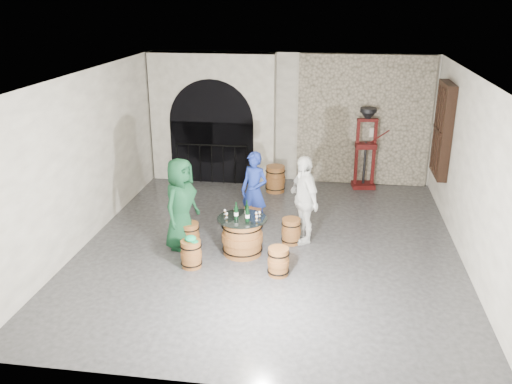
# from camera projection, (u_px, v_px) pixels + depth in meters

# --- Properties ---
(ground) EXTENTS (8.00, 8.00, 0.00)m
(ground) POSITION_uv_depth(u_px,v_px,m) (270.00, 245.00, 10.34)
(ground) COLOR #2A2A2C
(ground) RESTS_ON ground
(wall_back) EXTENTS (8.00, 0.00, 8.00)m
(wall_back) POSITION_uv_depth(u_px,v_px,m) (290.00, 118.00, 13.50)
(wall_back) COLOR silver
(wall_back) RESTS_ON ground
(wall_front) EXTENTS (8.00, 0.00, 8.00)m
(wall_front) POSITION_uv_depth(u_px,v_px,m) (228.00, 270.00, 6.07)
(wall_front) COLOR silver
(wall_front) RESTS_ON ground
(wall_left) EXTENTS (0.00, 8.00, 8.00)m
(wall_left) POSITION_uv_depth(u_px,v_px,m) (88.00, 157.00, 10.27)
(wall_left) COLOR silver
(wall_left) RESTS_ON ground
(wall_right) EXTENTS (0.00, 8.00, 8.00)m
(wall_right) POSITION_uv_depth(u_px,v_px,m) (473.00, 174.00, 9.31)
(wall_right) COLOR silver
(wall_right) RESTS_ON ground
(ceiling) EXTENTS (8.00, 8.00, 0.00)m
(ceiling) POSITION_uv_depth(u_px,v_px,m) (272.00, 76.00, 9.24)
(ceiling) COLOR beige
(ceiling) RESTS_ON wall_back
(stone_facing_panel) EXTENTS (3.20, 0.12, 3.18)m
(stone_facing_panel) POSITION_uv_depth(u_px,v_px,m) (363.00, 121.00, 13.20)
(stone_facing_panel) COLOR #AFA28C
(stone_facing_panel) RESTS_ON ground
(arched_opening) EXTENTS (3.10, 0.60, 3.19)m
(arched_opening) POSITION_uv_depth(u_px,v_px,m) (213.00, 119.00, 13.52)
(arched_opening) COLOR silver
(arched_opening) RESTS_ON ground
(shuttered_window) EXTENTS (0.23, 1.10, 2.00)m
(shuttered_window) POSITION_uv_depth(u_px,v_px,m) (442.00, 130.00, 11.48)
(shuttered_window) COLOR black
(shuttered_window) RESTS_ON wall_right
(barrel_table) EXTENTS (0.91, 0.91, 0.71)m
(barrel_table) POSITION_uv_depth(u_px,v_px,m) (242.00, 236.00, 9.90)
(barrel_table) COLOR brown
(barrel_table) RESTS_ON ground
(barrel_stool_left) EXTENTS (0.38, 0.38, 0.50)m
(barrel_stool_left) POSITION_uv_depth(u_px,v_px,m) (190.00, 236.00, 10.16)
(barrel_stool_left) COLOR brown
(barrel_stool_left) RESTS_ON ground
(barrel_stool_far) EXTENTS (0.38, 0.38, 0.50)m
(barrel_stool_far) POSITION_uv_depth(u_px,v_px,m) (253.00, 220.00, 10.88)
(barrel_stool_far) COLOR brown
(barrel_stool_far) RESTS_ON ground
(barrel_stool_right) EXTENTS (0.38, 0.38, 0.50)m
(barrel_stool_right) POSITION_uv_depth(u_px,v_px,m) (291.00, 231.00, 10.35)
(barrel_stool_right) COLOR brown
(barrel_stool_right) RESTS_ON ground
(barrel_stool_near_right) EXTENTS (0.38, 0.38, 0.50)m
(barrel_stool_near_right) POSITION_uv_depth(u_px,v_px,m) (278.00, 262.00, 9.17)
(barrel_stool_near_right) COLOR brown
(barrel_stool_near_right) RESTS_ON ground
(barrel_stool_near_left) EXTENTS (0.38, 0.38, 0.50)m
(barrel_stool_near_left) POSITION_uv_depth(u_px,v_px,m) (191.00, 254.00, 9.44)
(barrel_stool_near_left) COLOR brown
(barrel_stool_near_left) RESTS_ON ground
(green_cap) EXTENTS (0.24, 0.20, 0.11)m
(green_cap) POSITION_uv_depth(u_px,v_px,m) (191.00, 239.00, 9.34)
(green_cap) COLOR #0D8F57
(green_cap) RESTS_ON barrel_stool_near_left
(person_green) EXTENTS (0.80, 0.99, 1.75)m
(person_green) POSITION_uv_depth(u_px,v_px,m) (181.00, 204.00, 9.97)
(person_green) COLOR #103C21
(person_green) RESTS_ON ground
(person_blue) EXTENTS (0.69, 0.59, 1.60)m
(person_blue) POSITION_uv_depth(u_px,v_px,m) (254.00, 191.00, 10.85)
(person_blue) COLOR navy
(person_blue) RESTS_ON ground
(person_white) EXTENTS (0.86, 1.08, 1.71)m
(person_white) POSITION_uv_depth(u_px,v_px,m) (304.00, 199.00, 10.24)
(person_white) COLOR white
(person_white) RESTS_ON ground
(wine_bottle_left) EXTENTS (0.08, 0.08, 0.32)m
(wine_bottle_left) POSITION_uv_depth(u_px,v_px,m) (236.00, 212.00, 9.69)
(wine_bottle_left) COLOR black
(wine_bottle_left) RESTS_ON barrel_table
(wine_bottle_center) EXTENTS (0.08, 0.08, 0.32)m
(wine_bottle_center) POSITION_uv_depth(u_px,v_px,m) (247.00, 214.00, 9.59)
(wine_bottle_center) COLOR black
(wine_bottle_center) RESTS_ON barrel_table
(wine_bottle_right) EXTENTS (0.08, 0.08, 0.32)m
(wine_bottle_right) POSITION_uv_depth(u_px,v_px,m) (247.00, 210.00, 9.77)
(wine_bottle_right) COLOR black
(wine_bottle_right) RESTS_ON barrel_table
(tasting_glass_a) EXTENTS (0.05, 0.05, 0.10)m
(tasting_glass_a) POSITION_uv_depth(u_px,v_px,m) (227.00, 215.00, 9.78)
(tasting_glass_a) COLOR #AF6022
(tasting_glass_a) RESTS_ON barrel_table
(tasting_glass_b) EXTENTS (0.05, 0.05, 0.10)m
(tasting_glass_b) POSITION_uv_depth(u_px,v_px,m) (256.00, 214.00, 9.81)
(tasting_glass_b) COLOR #AF6022
(tasting_glass_b) RESTS_ON barrel_table
(tasting_glass_c) EXTENTS (0.05, 0.05, 0.10)m
(tasting_glass_c) POSITION_uv_depth(u_px,v_px,m) (235.00, 211.00, 9.97)
(tasting_glass_c) COLOR #AF6022
(tasting_glass_c) RESTS_ON barrel_table
(tasting_glass_d) EXTENTS (0.05, 0.05, 0.10)m
(tasting_glass_d) POSITION_uv_depth(u_px,v_px,m) (260.00, 214.00, 9.84)
(tasting_glass_d) COLOR #AF6022
(tasting_glass_d) RESTS_ON barrel_table
(tasting_glass_e) EXTENTS (0.05, 0.05, 0.10)m
(tasting_glass_e) POSITION_uv_depth(u_px,v_px,m) (257.00, 218.00, 9.65)
(tasting_glass_e) COLOR #AF6022
(tasting_glass_e) RESTS_ON barrel_table
(tasting_glass_f) EXTENTS (0.05, 0.05, 0.10)m
(tasting_glass_f) POSITION_uv_depth(u_px,v_px,m) (225.00, 212.00, 9.93)
(tasting_glass_f) COLOR #AF6022
(tasting_glass_f) RESTS_ON barrel_table
(side_barrel) EXTENTS (0.48, 0.48, 0.64)m
(side_barrel) POSITION_uv_depth(u_px,v_px,m) (275.00, 179.00, 13.05)
(side_barrel) COLOR brown
(side_barrel) RESTS_ON ground
(corking_press) EXTENTS (0.84, 0.51, 1.98)m
(corking_press) POSITION_uv_depth(u_px,v_px,m) (366.00, 142.00, 13.05)
(corking_press) COLOR #490F0C
(corking_press) RESTS_ON ground
(control_box) EXTENTS (0.18, 0.10, 0.22)m
(control_box) POSITION_uv_depth(u_px,v_px,m) (373.00, 132.00, 13.18)
(control_box) COLOR silver
(control_box) RESTS_ON wall_back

